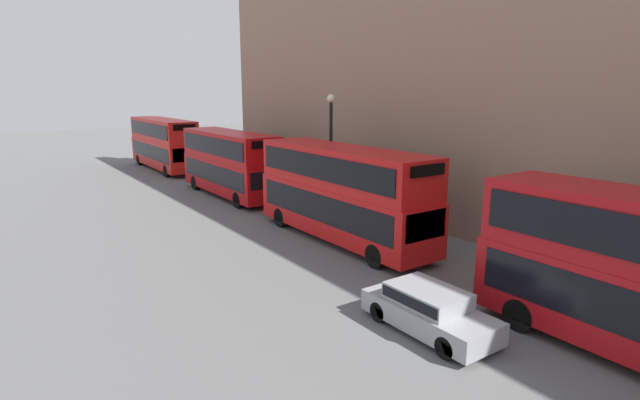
% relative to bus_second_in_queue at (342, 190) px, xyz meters
% --- Properties ---
extents(bus_second_in_queue, '(2.59, 10.74, 4.47)m').
position_rel_bus_second_in_queue_xyz_m(bus_second_in_queue, '(0.00, 0.00, 0.00)').
color(bus_second_in_queue, red).
rests_on(bus_second_in_queue, ground).
extents(bus_third_in_queue, '(2.59, 10.23, 4.32)m').
position_rel_bus_second_in_queue_xyz_m(bus_third_in_queue, '(0.00, 12.38, -0.08)').
color(bus_third_in_queue, '#B20C0F').
rests_on(bus_third_in_queue, ground).
extents(bus_trailing, '(2.59, 11.28, 4.50)m').
position_rel_bus_second_in_queue_xyz_m(bus_trailing, '(0.00, 26.29, 0.01)').
color(bus_trailing, red).
rests_on(bus_trailing, ground).
extents(car_hatchback, '(1.77, 4.21, 1.34)m').
position_rel_bus_second_in_queue_xyz_m(car_hatchback, '(-3.40, -8.76, -1.75)').
color(car_hatchback, gray).
rests_on(car_hatchback, ground).
extents(street_lamp, '(0.44, 0.44, 6.82)m').
position_rel_bus_second_in_queue_xyz_m(street_lamp, '(2.11, 3.77, 1.72)').
color(street_lamp, black).
rests_on(street_lamp, ground).
extents(pedestrian, '(0.36, 0.36, 1.67)m').
position_rel_bus_second_in_queue_xyz_m(pedestrian, '(2.99, 29.55, -1.69)').
color(pedestrian, maroon).
rests_on(pedestrian, ground).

